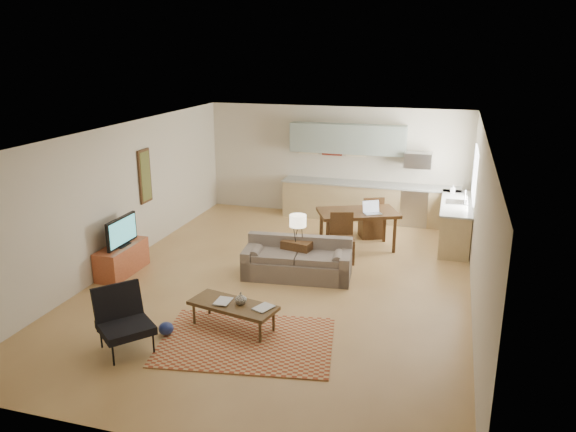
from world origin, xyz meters
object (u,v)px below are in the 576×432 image
(dining_table, at_px, (357,230))
(console_table, at_px, (298,256))
(coffee_table, at_px, (233,316))
(tv_credenza, at_px, (122,259))
(sofa, at_px, (297,259))
(armchair, at_px, (125,322))

(dining_table, bearing_deg, console_table, -141.39)
(coffee_table, xyz_separation_m, console_table, (0.34, 2.38, 0.12))
(tv_credenza, bearing_deg, sofa, 13.05)
(coffee_table, bearing_deg, armchair, -126.64)
(tv_credenza, bearing_deg, dining_table, 32.96)
(armchair, relative_size, tv_credenza, 0.75)
(coffee_table, xyz_separation_m, dining_table, (1.18, 4.00, 0.20))
(coffee_table, relative_size, dining_table, 0.84)
(console_table, bearing_deg, sofa, -65.34)
(tv_credenza, xyz_separation_m, dining_table, (3.98, 2.58, 0.13))
(coffee_table, bearing_deg, dining_table, 85.72)
(sofa, height_order, coffee_table, sofa)
(armchair, bearing_deg, dining_table, 14.97)
(sofa, bearing_deg, console_table, 97.06)
(armchair, height_order, console_table, armchair)
(coffee_table, xyz_separation_m, armchair, (-1.18, -1.03, 0.24))
(sofa, xyz_separation_m, coffee_table, (-0.39, -2.16, -0.15))
(coffee_table, relative_size, armchair, 1.51)
(coffee_table, distance_m, console_table, 2.41)
(sofa, distance_m, console_table, 0.23)
(coffee_table, height_order, tv_credenza, tv_credenza)
(tv_credenza, relative_size, console_table, 1.87)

